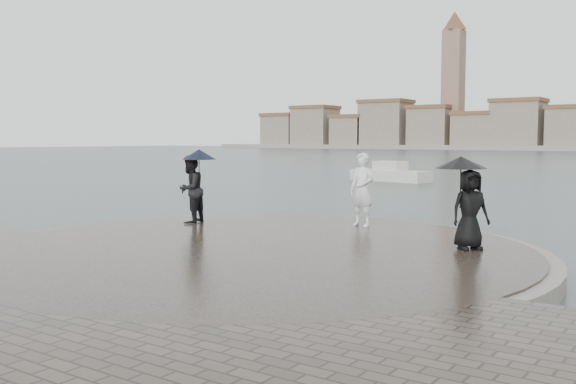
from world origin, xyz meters
The scene contains 6 objects.
ground centered at (0.00, 0.00, 0.00)m, with size 400.00×400.00×0.00m, color #2B3835.
kerb_ring centered at (0.00, 3.50, 0.16)m, with size 12.50×12.50×0.32m, color gray.
quay_tip centered at (0.00, 3.50, 0.18)m, with size 11.90×11.90×0.36m, color #2D261E.
statue centered at (0.40, 7.66, 1.34)m, with size 0.71×0.47×1.96m, color white.
visitor_left centered at (-3.74, 5.54, 1.47)m, with size 1.18×1.10×2.04m.
visitor_right centered at (3.90, 5.80, 1.50)m, with size 1.28×1.14×1.95m.
Camera 1 is at (8.47, -7.36, 2.66)m, focal length 40.00 mm.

